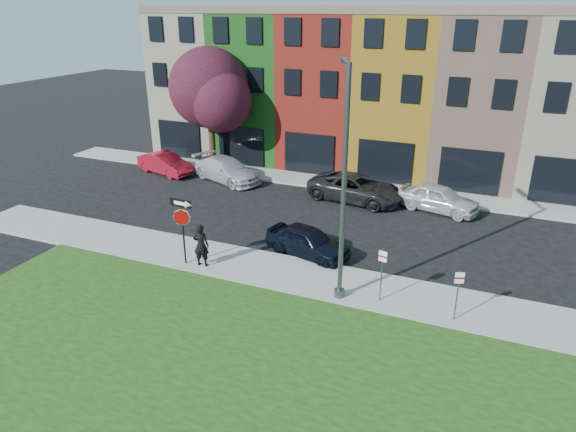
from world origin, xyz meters
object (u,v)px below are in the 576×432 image
at_px(man, 201,245).
at_px(sedan_near, 308,241).
at_px(street_lamp, 343,187).
at_px(stop_sign, 182,218).

relative_size(man, sedan_near, 0.44).
bearing_deg(street_lamp, man, 158.30).
bearing_deg(street_lamp, sedan_near, 107.76).
xyz_separation_m(stop_sign, street_lamp, (6.90, 0.13, 2.27)).
height_order(sedan_near, street_lamp, street_lamp).
bearing_deg(stop_sign, sedan_near, 37.08).
distance_m(stop_sign, street_lamp, 7.27).
bearing_deg(stop_sign, street_lamp, 4.49).
bearing_deg(sedan_near, man, 142.28).
xyz_separation_m(man, sedan_near, (3.75, 2.89, -0.38)).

